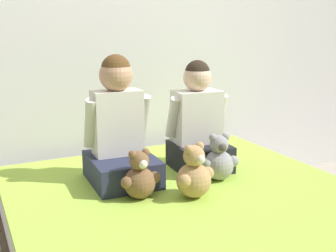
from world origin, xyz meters
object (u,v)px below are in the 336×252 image
Objects in this scene: child_on_left at (119,133)px; child_on_right at (198,124)px; teddy_bear_held_by_left_child at (140,178)px; bed at (206,248)px; teddy_bear_held_by_right_child at (219,160)px; teddy_bear_between_children at (194,175)px.

child_on_left is 0.46m from child_on_right.
teddy_bear_held_by_left_child is (-0.00, -0.27, -0.15)m from child_on_left.
bed is at bearing -61.18° from child_on_left.
bed is 7.98× the size of teddy_bear_held_by_right_child.
child_on_right is 2.32× the size of teddy_bear_between_children.
teddy_bear_held_by_right_child is (0.46, 0.04, 0.01)m from teddy_bear_held_by_left_child.
bed is 0.34m from teddy_bear_between_children.
bed is 0.70m from child_on_right.
teddy_bear_held_by_right_child is 0.96× the size of teddy_bear_between_children.
child_on_right is at bearing 64.68° from bed.
teddy_bear_held_by_left_child is (-0.46, -0.27, -0.15)m from child_on_right.
teddy_bear_between_children is (-0.23, -0.37, -0.14)m from child_on_right.
child_on_right is 2.56× the size of teddy_bear_held_by_left_child.
child_on_left is 2.60× the size of teddy_bear_held_by_right_child.
child_on_right is at bearing 1.94° from child_on_left.
child_on_left is (-0.24, 0.48, 0.46)m from bed.
child_on_left reaches higher than teddy_bear_held_by_right_child.
teddy_bear_held_by_right_child is (0.46, -0.23, -0.15)m from child_on_left.
child_on_right is 0.55m from teddy_bear_held_by_left_child.
teddy_bear_held_by_right_child is at bearing 48.56° from bed.
teddy_bear_held_by_left_child is at bearing -164.26° from teddy_bear_held_by_right_child.
teddy_bear_between_children is at bearing 93.87° from bed.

